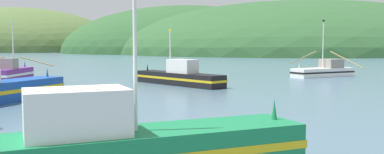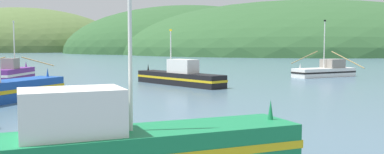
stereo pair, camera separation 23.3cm
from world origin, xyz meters
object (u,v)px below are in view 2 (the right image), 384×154
(fishing_boat_black, at_px, (180,77))
(fishing_boat_green, at_px, (115,149))
(fishing_boat_purple, at_px, (14,74))
(fishing_boat_white, at_px, (325,71))

(fishing_boat_black, distance_m, fishing_boat_green, 29.73)
(fishing_boat_purple, bearing_deg, fishing_boat_black, -98.86)
(fishing_boat_black, xyz_separation_m, fishing_boat_white, (18.93, 8.20, -0.08))
(fishing_boat_green, bearing_deg, fishing_boat_purple, 94.47)
(fishing_boat_green, xyz_separation_m, fishing_boat_white, (23.60, 37.56, -0.19))
(fishing_boat_black, xyz_separation_m, fishing_boat_purple, (-17.57, 6.01, 0.03))
(fishing_boat_green, height_order, fishing_boat_white, fishing_boat_white)
(fishing_boat_green, distance_m, fishing_boat_purple, 37.65)
(fishing_boat_green, relative_size, fishing_boat_white, 1.02)
(fishing_boat_black, relative_size, fishing_boat_green, 0.89)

